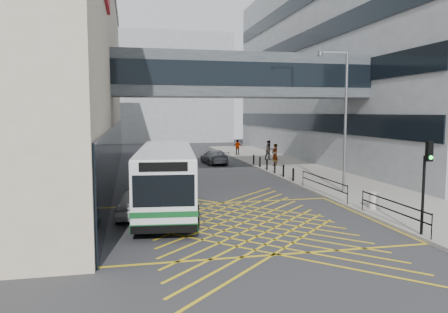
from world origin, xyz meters
TOP-DOWN VIEW (x-y plane):
  - ground at (0.00, 0.00)m, footprint 120.00×120.00m
  - building_right at (23.98, 24.00)m, footprint 24.09×44.00m
  - building_far at (-2.00, 60.00)m, footprint 28.00×16.00m
  - skybridge at (3.00, 12.00)m, footprint 20.00×4.10m
  - pavement at (9.00, 15.00)m, footprint 6.00×54.00m
  - box_junction at (0.00, 0.00)m, footprint 12.00×9.00m
  - bus at (-3.10, 3.49)m, footprint 3.69×11.48m
  - car_white at (-4.50, 2.32)m, footprint 2.71×4.76m
  - car_dark at (-2.73, 18.35)m, footprint 2.43×4.43m
  - car_silver at (3.04, 22.57)m, footprint 2.32×4.76m
  - traffic_light at (6.27, -3.89)m, footprint 0.28×0.44m
  - street_lamp at (7.56, 5.52)m, footprint 1.89×0.39m
  - litter_bin at (6.95, 0.83)m, footprint 0.47×0.47m
  - kerb_railings at (6.15, 1.78)m, footprint 0.05×12.54m
  - bollards at (6.25, 15.00)m, footprint 0.14×10.14m
  - pedestrian_a at (7.87, 18.74)m, footprint 0.96×0.90m
  - pedestrian_b at (8.89, 23.54)m, footprint 1.02×0.69m
  - pedestrian_c at (7.01, 29.22)m, footprint 1.12×0.80m

SIDE VIEW (x-z plane):
  - ground at x=0.00m, z-range 0.00..0.00m
  - box_junction at x=0.00m, z-range 0.00..0.01m
  - pavement at x=9.00m, z-range 0.00..0.16m
  - litter_bin at x=6.95m, z-range 0.16..0.98m
  - bollards at x=6.25m, z-range 0.16..1.06m
  - car_dark at x=-2.73m, z-range 0.00..1.31m
  - car_white at x=-4.50m, z-range 0.00..1.43m
  - car_silver at x=3.04m, z-range 0.00..1.44m
  - kerb_railings at x=6.15m, z-range 0.38..1.38m
  - pedestrian_c at x=7.01m, z-range 0.16..1.87m
  - pedestrian_b at x=8.89m, z-range 0.16..2.10m
  - pedestrian_a at x=7.87m, z-range 0.16..2.12m
  - bus at x=-3.10m, z-range 0.11..3.28m
  - traffic_light at x=6.27m, z-range 0.71..4.40m
  - street_lamp at x=7.56m, z-range 0.74..9.06m
  - skybridge at x=3.00m, z-range 6.00..9.00m
  - building_far at x=-2.00m, z-range 0.00..18.00m
  - building_right at x=23.98m, z-range 0.00..20.00m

